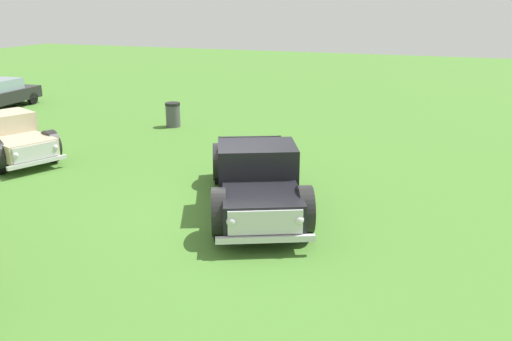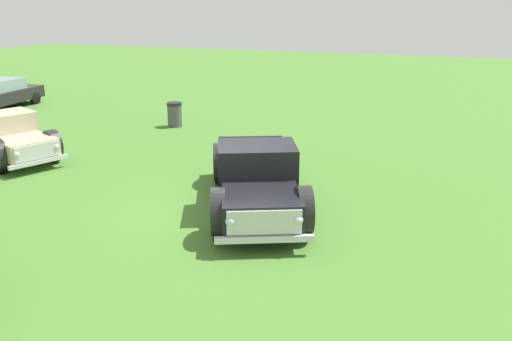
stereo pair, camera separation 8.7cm
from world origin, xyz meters
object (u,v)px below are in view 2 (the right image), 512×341
pickup_truck_behind_left (8,137)px  trash_can (175,114)px  pickup_truck_foreground (257,181)px  sedan_distant_a (0,93)px

pickup_truck_behind_left → trash_can: (5.79, -2.66, -0.22)m
pickup_truck_behind_left → pickup_truck_foreground: bearing=-99.1°
pickup_truck_foreground → trash_can: bearing=40.4°
pickup_truck_foreground → sedan_distant_a: bearing=63.6°
pickup_truck_foreground → trash_can: size_ratio=5.90×
pickup_truck_foreground → pickup_truck_behind_left: pickup_truck_foreground is taller
pickup_truck_behind_left → sedan_distant_a: pickup_truck_behind_left is taller
pickup_truck_foreground → trash_can: (7.20, 6.13, -0.29)m
pickup_truck_behind_left → sedan_distant_a: 9.08m
sedan_distant_a → trash_can: 9.26m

